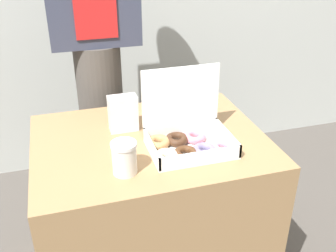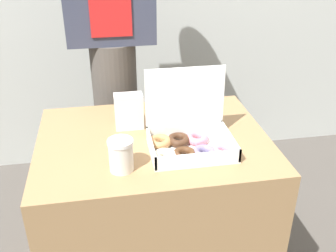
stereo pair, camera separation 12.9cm
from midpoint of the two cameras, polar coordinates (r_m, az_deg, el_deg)
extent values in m
cube|color=#99754C|center=(1.64, -4.67, -12.79)|extent=(0.84, 0.64, 0.71)
cube|color=white|center=(1.36, 0.55, -3.41)|extent=(0.28, 0.21, 0.01)
cube|color=white|center=(1.32, -5.20, -3.33)|extent=(0.01, 0.21, 0.05)
cube|color=white|center=(1.39, 6.00, -1.65)|extent=(0.01, 0.21, 0.05)
cube|color=white|center=(1.27, 1.90, -4.72)|extent=(0.28, 0.01, 0.05)
cube|color=white|center=(1.44, -0.64, -0.50)|extent=(0.28, 0.01, 0.05)
cube|color=white|center=(1.38, -0.74, 4.31)|extent=(0.28, 0.01, 0.21)
torus|color=silver|center=(1.29, -3.10, -4.52)|extent=(0.09, 0.09, 0.03)
torus|color=#B27F4C|center=(1.37, -4.07, -2.41)|extent=(0.10, 0.10, 0.03)
torus|color=#4C2D19|center=(1.31, -0.23, -4.09)|extent=(0.12, 0.12, 0.03)
torus|color=#422819|center=(1.39, -1.37, -2.02)|extent=(0.12, 0.12, 0.03)
torus|color=slate|center=(1.32, 2.56, -3.64)|extent=(0.11, 0.11, 0.03)
torus|color=pink|center=(1.40, 1.27, -1.63)|extent=(0.10, 0.10, 0.03)
torus|color=pink|center=(1.34, 5.27, -3.20)|extent=(0.12, 0.12, 0.03)
cylinder|color=silver|center=(1.24, -9.34, -4.92)|extent=(0.08, 0.08, 0.10)
cylinder|color=white|center=(1.21, -9.53, -2.77)|extent=(0.08, 0.08, 0.01)
cube|color=silver|center=(1.48, -9.05, 1.76)|extent=(0.11, 0.06, 0.14)
cylinder|color=#4C4742|center=(2.01, -11.13, -1.24)|extent=(0.21, 0.21, 0.93)
camera|label=1|loc=(0.06, -92.86, -1.52)|focal=42.00mm
camera|label=2|loc=(0.06, 87.14, 1.52)|focal=42.00mm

